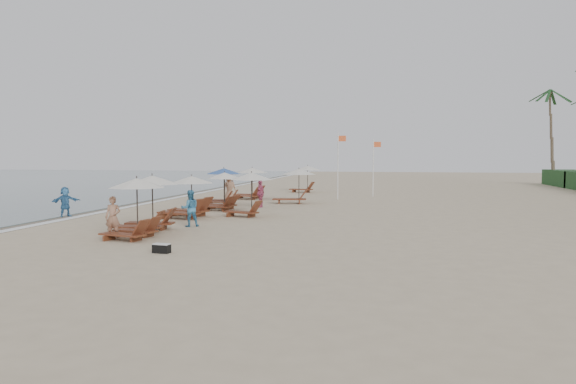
% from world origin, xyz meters
% --- Properties ---
extents(ground, '(160.00, 160.00, 0.00)m').
position_xyz_m(ground, '(0.00, 0.00, 0.00)').
color(ground, tan).
rests_on(ground, ground).
extents(wet_sand_band, '(3.20, 140.00, 0.01)m').
position_xyz_m(wet_sand_band, '(-12.50, 10.00, 0.00)').
color(wet_sand_band, '#6B5E4C').
rests_on(wet_sand_band, ground).
extents(foam_line, '(0.50, 140.00, 0.02)m').
position_xyz_m(foam_line, '(-11.20, 10.00, 0.01)').
color(foam_line, white).
rests_on(foam_line, ground).
extents(lounger_station_0, '(2.38, 2.10, 2.26)m').
position_xyz_m(lounger_station_0, '(-5.09, -2.51, 1.18)').
color(lounger_station_0, maroon).
rests_on(lounger_station_0, ground).
extents(lounger_station_1, '(2.62, 2.24, 2.29)m').
position_xyz_m(lounger_station_1, '(-5.45, -0.61, 1.11)').
color(lounger_station_1, maroon).
rests_on(lounger_station_1, ground).
extents(lounger_station_2, '(2.79, 2.61, 2.08)m').
position_xyz_m(lounger_station_2, '(-5.73, 4.19, 0.97)').
color(lounger_station_2, maroon).
rests_on(lounger_station_2, ground).
extents(lounger_station_3, '(2.39, 2.07, 2.14)m').
position_xyz_m(lounger_station_3, '(-5.20, 8.06, 1.07)').
color(lounger_station_3, maroon).
rests_on(lounger_station_3, ground).
extents(lounger_station_4, '(2.66, 2.22, 2.31)m').
position_xyz_m(lounger_station_4, '(-6.14, 10.65, 1.09)').
color(lounger_station_4, maroon).
rests_on(lounger_station_4, ground).
extents(lounger_station_5, '(2.66, 2.25, 2.22)m').
position_xyz_m(lounger_station_5, '(-5.67, 15.63, 1.08)').
color(lounger_station_5, maroon).
rests_on(lounger_station_5, ground).
extents(inland_station_0, '(2.61, 2.24, 2.22)m').
position_xyz_m(inland_station_0, '(-2.83, 5.20, 1.44)').
color(inland_station_0, maroon).
rests_on(inland_station_0, ground).
extents(inland_station_1, '(2.89, 2.24, 2.22)m').
position_xyz_m(inland_station_1, '(-1.87, 12.88, 1.28)').
color(inland_station_1, maroon).
rests_on(inland_station_1, ground).
extents(inland_station_2, '(2.72, 2.24, 2.22)m').
position_xyz_m(inland_station_2, '(-2.85, 23.02, 1.37)').
color(inland_station_2, maroon).
rests_on(inland_station_2, ground).
extents(beachgoer_near, '(0.63, 0.46, 1.58)m').
position_xyz_m(beachgoer_near, '(-5.88, -2.53, 0.79)').
color(beachgoer_near, '#9F7056').
rests_on(beachgoer_near, ground).
extents(beachgoer_mid_a, '(0.97, 0.91, 1.60)m').
position_xyz_m(beachgoer_mid_a, '(-4.28, 1.07, 0.80)').
color(beachgoer_mid_a, teal).
rests_on(beachgoer_mid_a, ground).
extents(beachgoer_far_a, '(0.52, 1.01, 1.64)m').
position_xyz_m(beachgoer_far_a, '(-3.34, 9.84, 0.82)').
color(beachgoer_far_a, '#B94A6B').
rests_on(beachgoer_far_a, ground).
extents(beachgoer_far_b, '(1.07, 1.09, 1.89)m').
position_xyz_m(beachgoer_far_b, '(-6.19, 12.75, 0.95)').
color(beachgoer_far_b, '#9F7256').
rests_on(beachgoer_far_b, ground).
extents(waterline_walker, '(1.17, 1.42, 1.52)m').
position_xyz_m(waterline_walker, '(-11.87, 3.32, 0.76)').
color(waterline_walker, teal).
rests_on(waterline_walker, ground).
extents(duffel_bag, '(0.57, 0.32, 0.30)m').
position_xyz_m(duffel_bag, '(-2.83, -4.94, 0.15)').
color(duffel_bag, black).
rests_on(duffel_bag, ground).
extents(flag_pole_near, '(0.60, 0.08, 4.68)m').
position_xyz_m(flag_pole_near, '(0.63, 16.49, 2.59)').
color(flag_pole_near, silver).
rests_on(flag_pole_near, ground).
extents(flag_pole_far, '(0.60, 0.08, 4.33)m').
position_xyz_m(flag_pole_far, '(2.98, 19.65, 2.41)').
color(flag_pole_far, silver).
rests_on(flag_pole_far, ground).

